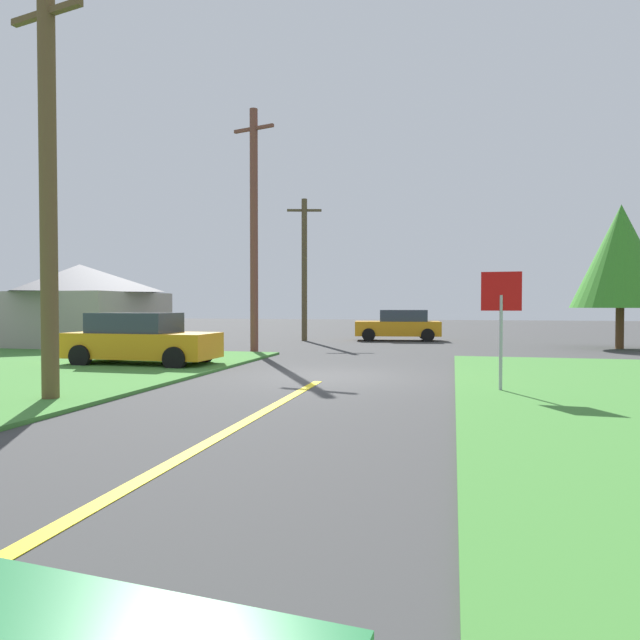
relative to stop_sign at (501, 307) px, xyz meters
The scene contains 10 objects.
ground_plane 4.89m from the stop_sign, 155.33° to the left, with size 120.00×120.00×0.00m, color #3C3C3C.
lane_stripe_center 7.59m from the stop_sign, 124.11° to the right, with size 0.20×14.00×0.01m, color yellow.
stop_sign is the anchor object (origin of this frame).
car_approaching_junction 17.73m from the stop_sign, 102.24° to the left, with size 4.61×2.42×1.62m.
parked_car_near_building 10.69m from the stop_sign, 163.51° to the left, with size 4.53×1.99×1.62m.
utility_pole_near 9.22m from the stop_sign, 159.97° to the right, with size 1.79×0.48×7.93m.
utility_pole_mid 12.41m from the stop_sign, 135.35° to the left, with size 1.78×0.55×9.49m.
utility_pole_far 18.24m from the stop_sign, 118.18° to the left, with size 1.77×0.57×7.41m.
oak_tree_left 15.23m from the stop_sign, 66.81° to the left, with size 3.99×3.99×6.14m.
barn 20.04m from the stop_sign, 150.58° to the left, with size 6.19×5.78×3.71m.
Camera 1 is at (3.17, -13.95, 1.83)m, focal length 31.13 mm.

